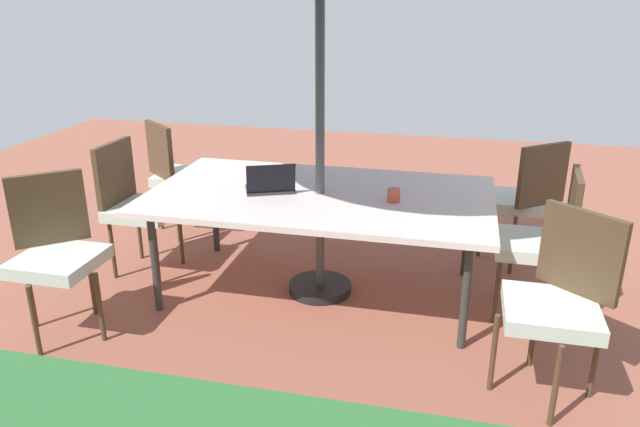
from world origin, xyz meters
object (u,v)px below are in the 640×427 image
Objects in this scene: chair_southeast at (178,171)px; laptop at (270,186)px; chair_west at (544,237)px; chair_east at (136,201)px; dining_table at (320,199)px; chair_southwest at (525,196)px; chair_northwest at (559,297)px; chair_northeast at (56,248)px; cup at (394,195)px.

laptop is (-1.10, 0.87, 0.23)m from chair_southeast.
chair_east is at bearing -85.83° from chair_west.
dining_table is 1.61m from chair_southwest.
chair_northwest and chair_east have the same top height.
chair_northeast is at bearing 12.46° from laptop.
chair_west is at bearing -156.12° from chair_southeast.
dining_table is 2.32× the size of chair_southwest.
cup is (-1.89, 0.10, 0.22)m from chair_east.
chair_northwest is (-1.43, 0.80, -0.14)m from dining_table.
chair_southwest is 0.81m from chair_west.
chair_southeast is at bearing -29.42° from dining_table.
laptop is at bearing 11.18° from dining_table.
chair_southeast is at bearing -170.71° from chair_northwest.
chair_northeast is at bearing -8.77° from chair_southwest.
cup is at bearing -164.84° from chair_southeast.
chair_southeast and chair_west have the same top height.
dining_table is 2.32× the size of chair_southeast.
dining_table is 1.67m from chair_northeast.
chair_southwest is (-1.39, -0.81, -0.14)m from dining_table.
chair_southwest and chair_west have the same top height.
dining_table is at bearing -170.56° from chair_northwest.
dining_table is at bearing -85.02° from chair_west.
chair_east is (-0.03, -0.89, 0.00)m from chair_northeast.
chair_west is at bearing -179.73° from dining_table.
chair_southeast is 1.42m from laptop.
chair_southeast is 2.98m from chair_west.
dining_table is 0.34m from laptop.
cup is (0.94, -0.74, 0.22)m from chair_northwest.
cup reaches higher than dining_table.
chair_west is (-1.44, -0.01, -0.14)m from dining_table.
chair_southeast is at bearing -24.29° from cup.
chair_northeast and chair_northwest have the same top height.
laptop is (1.76, 0.07, 0.23)m from chair_west.
chair_west reaches higher than laptop.
chair_southeast and chair_east have the same top height.
chair_northeast is (1.43, 0.85, -0.14)m from dining_table.
chair_east is 2.51× the size of laptop.
chair_southwest is 11.46× the size of cup.
chair_northeast reaches higher than laptop.
cup is at bearing 172.71° from dining_table.
dining_table is at bearing -9.04° from chair_southwest.
chair_northeast is at bearing 129.50° from chair_southeast.
chair_west is 11.46× the size of cup.
dining_table is 1.65m from chair_northwest.
chair_northeast is at bearing -179.52° from chair_east.
chair_southwest is at bearing -9.75° from chair_northeast.
chair_northeast is 1.00× the size of chair_east.
chair_southeast is (0.00, -1.66, 0.00)m from chair_northeast.
laptop is at bearing -92.74° from chair_east.
chair_west is 1.78m from laptop.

